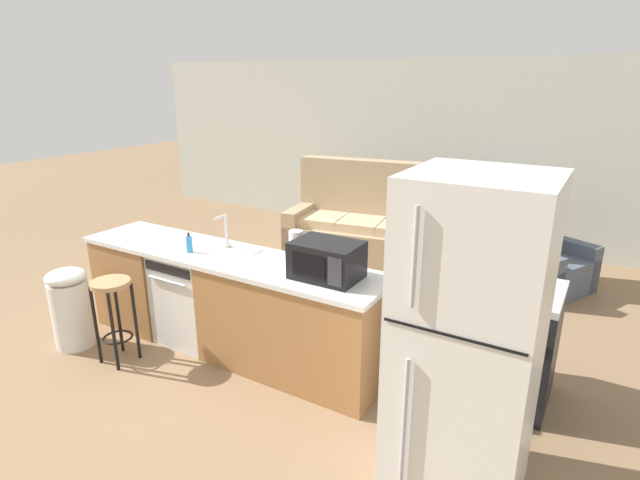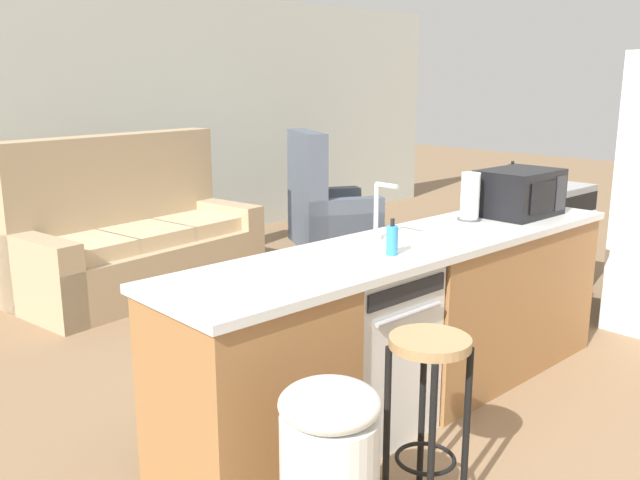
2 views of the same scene
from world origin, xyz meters
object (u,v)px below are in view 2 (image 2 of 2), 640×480
Objects in this scene: bar_stool at (428,386)px; couch at (133,242)px; kettle at (512,174)px; microwave at (519,193)px; paper_towel_roll at (470,197)px; stove_range at (533,240)px; soap_bottle at (392,240)px; dishwasher at (359,348)px; armchair at (325,212)px.

bar_stool is 0.35× the size of couch.
kettle reaches higher than bar_stool.
couch is (0.61, 3.56, -0.14)m from bar_stool.
microwave is at bearing -69.63° from couch.
kettle is (1.39, 0.57, -0.05)m from paper_towel_roll.
stove_range is at bearing 24.60° from microwave.
microwave is 1.77× the size of paper_towel_roll.
microwave is 1.31m from soap_bottle.
paper_towel_roll reaches higher than dishwasher.
kettle is 3.06m from bar_stool.
stove_range is at bearing -38.19° from kettle.
dishwasher is 1.14× the size of bar_stool.
kettle reaches higher than dishwasher.
couch reaches higher than microwave.
paper_towel_roll is 1.50m from kettle.
bar_stool is (-1.69, -0.65, -0.50)m from microwave.
bar_stool is at bearing -150.34° from paper_towel_roll.
dishwasher is 0.70× the size of armchair.
soap_bottle is (0.10, -0.11, 0.55)m from dishwasher.
bar_stool is 0.62× the size of armchair.
paper_towel_roll reaches higher than stove_range.
armchair is (2.22, 0.01, -0.04)m from couch.
armchair reaches higher than soap_bottle.
soap_bottle is 0.86× the size of kettle.
couch is at bearing 80.33° from bar_stool.
couch reaches higher than bar_stool.
kettle reaches higher than soap_bottle.
stove_range is 2.37m from armchair.
microwave is at bearing 4.82° from soap_bottle.
armchair is (1.14, 2.92, -0.69)m from microwave.
stove_range is 3.13m from bar_stool.
dishwasher is 1.68× the size of microwave.
couch is (-1.08, 2.91, -0.65)m from microwave.
soap_bottle is (-0.95, -0.22, -0.07)m from paper_towel_roll.
couch is at bearing 110.37° from microwave.
stove_range is at bearing 22.50° from bar_stool.
stove_range is 1.71m from paper_towel_roll.
paper_towel_roll is 0.98m from soap_bottle.
armchair is at bearing 87.30° from kettle.
paper_towel_roll is at bearing 13.26° from soap_bottle.
paper_towel_roll is (1.05, 0.11, 0.62)m from dishwasher.
bar_stool is 4.55m from armchair.
dishwasher is at bearing -164.42° from kettle.
paper_towel_roll is 1.60× the size of soap_bottle.
paper_towel_roll is at bearing 29.66° from bar_stool.
microwave is at bearing 20.97° from bar_stool.
couch reaches higher than armchair.
bar_stool is at bearing -113.90° from dishwasher.
bar_stool is at bearing -159.03° from microwave.
microwave is 0.24× the size of couch.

